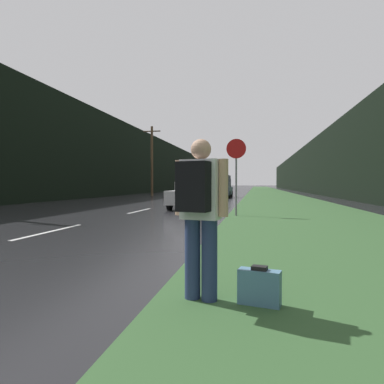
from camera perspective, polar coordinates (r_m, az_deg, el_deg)
name	(u,v)px	position (r m, az deg, el deg)	size (l,w,h in m)	color
grass_verge	(273,195)	(39.91, 13.33, -0.46)	(6.00, 240.00, 0.02)	#33562D
lane_stripe_b	(51,231)	(9.72, -22.52, -6.09)	(0.12, 3.00, 0.01)	silver
lane_stripe_c	(140,211)	(16.01, -8.69, -3.11)	(0.12, 3.00, 0.01)	silver
lane_stripe_d	(175,203)	(22.72, -2.85, -1.79)	(0.12, 3.00, 0.01)	silver
lane_stripe_e	(194,198)	(29.57, 0.30, -1.06)	(0.12, 3.00, 0.01)	silver
treeline_far_side	(152,165)	(52.27, -6.67, 4.48)	(2.00, 140.00, 8.22)	black
treeline_near_side	(314,168)	(50.52, 19.63, 3.72)	(2.00, 140.00, 6.82)	black
utility_pole_far	(152,160)	(35.58, -6.69, 5.31)	(1.80, 0.24, 7.17)	#4C3823
stop_sign	(236,168)	(13.33, 7.37, 4.07)	(0.76, 0.07, 2.99)	slate
hitchhiker_with_backpack	(200,209)	(3.57, 1.27, -2.79)	(0.58, 0.48, 1.72)	navy
suitcase	(259,288)	(3.66, 11.17, -15.38)	(0.45, 0.25, 0.41)	teal
car_passing_near	(193,195)	(17.53, 0.14, -0.47)	(1.90, 4.63, 1.35)	#BCBCBC
car_passing_far	(221,190)	(31.49, 4.79, 0.40)	(2.02, 4.78, 1.45)	#2D3856
delivery_truck	(225,182)	(83.31, 5.51, 1.70)	(2.61, 8.71, 3.31)	black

